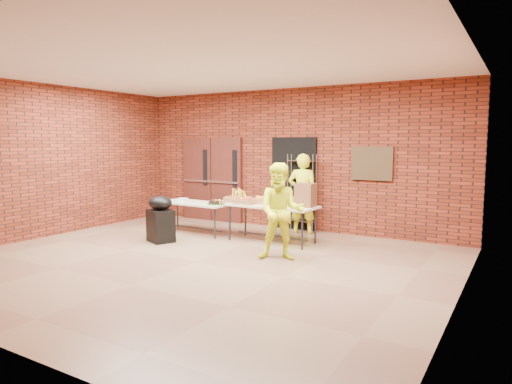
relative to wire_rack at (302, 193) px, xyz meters
The scene contains 19 objects.
room 3.42m from the wire_rack, 96.26° to the right, with size 8.08×7.08×3.28m.
double_doors 2.57m from the wire_rack, behind, with size 1.78×0.12×2.10m.
dark_doorway 0.35m from the wire_rack, 152.06° to the left, with size 1.10×0.06×2.10m, color black.
bronze_plaque 1.69m from the wire_rack, ahead, with size 0.85×0.04×0.70m, color #3A2817.
wire_rack is the anchor object (origin of this frame).
table_left 2.38m from the wire_rack, 143.69° to the right, with size 1.69×0.77×0.68m.
table_right 1.35m from the wire_rack, 91.00° to the right, with size 1.85×0.84×0.75m.
basket_bananas 1.57m from the wire_rack, 121.29° to the right, with size 0.48×0.37×0.15m.
basket_oranges 1.29m from the wire_rack, 103.89° to the right, with size 0.46×0.36×0.14m.
basket_apples 1.58m from the wire_rack, 110.58° to the right, with size 0.41×0.32×0.13m.
muffin_tray 1.94m from the wire_rack, 132.94° to the right, with size 0.39×0.39×0.10m.
napkin_box 2.65m from the wire_rack, 148.88° to the right, with size 0.20×0.13×0.07m, color silver.
coffee_dispenser 1.41m from the wire_rack, 61.78° to the right, with size 0.35×0.31×0.46m, color brown.
cup_stack_front 1.52m from the wire_rack, 80.38° to the right, with size 0.08×0.08×0.23m, color silver.
cup_stack_mid 1.61m from the wire_rack, 77.51° to the right, with size 0.09×0.09×0.27m, color silver.
cup_stack_back 1.32m from the wire_rack, 78.38° to the right, with size 0.07×0.07×0.22m, color silver.
covered_grill 3.15m from the wire_rack, 128.50° to the right, with size 0.63×0.59×0.92m.
volunteer_woman 0.25m from the wire_rack, 59.83° to the right, with size 0.64×0.42×1.75m, color #F1FF1C.
volunteer_man 2.57m from the wire_rack, 72.50° to the right, with size 0.80×0.62×1.64m, color #F1FF1C.
Camera 1 is at (4.66, -5.87, 1.99)m, focal length 32.00 mm.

